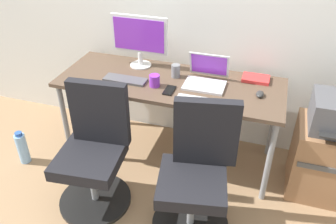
{
  "coord_description": "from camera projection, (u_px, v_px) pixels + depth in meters",
  "views": [
    {
      "loc": [
        0.72,
        -2.3,
        2.02
      ],
      "look_at": [
        0.0,
        -0.05,
        0.48
      ],
      "focal_mm": 36.9,
      "sensor_mm": 36.0,
      "label": 1
    }
  ],
  "objects": [
    {
      "name": "pen_cup",
      "position": [
        176.0,
        71.0,
        2.74
      ],
      "size": [
        0.07,
        0.07,
        0.1
      ],
      "primitive_type": "cylinder",
      "color": "slate",
      "rests_on": "desk"
    },
    {
      "name": "keyboard_by_monitor",
      "position": [
        125.0,
        80.0,
        2.71
      ],
      "size": [
        0.34,
        0.12,
        0.02
      ],
      "primitive_type": "cube",
      "color": "#515156",
      "rests_on": "desk"
    },
    {
      "name": "open_laptop",
      "position": [
        206.0,
        77.0,
        2.65
      ],
      "size": [
        0.31,
        0.29,
        0.22
      ],
      "color": "silver",
      "rests_on": "desk"
    },
    {
      "name": "notebook",
      "position": [
        256.0,
        79.0,
        2.72
      ],
      "size": [
        0.21,
        0.15,
        0.03
      ],
      "primitive_type": "cube",
      "color": "red",
      "rests_on": "desk"
    },
    {
      "name": "ground_plane",
      "position": [
        170.0,
        154.0,
        3.12
      ],
      "size": [
        5.28,
        5.28,
        0.0
      ],
      "primitive_type": "plane",
      "color": "#9E7A56"
    },
    {
      "name": "coffee_mug",
      "position": [
        155.0,
        81.0,
        2.62
      ],
      "size": [
        0.08,
        0.08,
        0.09
      ],
      "primitive_type": "cylinder",
      "color": "purple",
      "rests_on": "desk"
    },
    {
      "name": "side_cabinet",
      "position": [
        325.0,
        160.0,
        2.6
      ],
      "size": [
        0.49,
        0.44,
        0.59
      ],
      "color": "#996B47",
      "rests_on": "ground"
    },
    {
      "name": "phone_near_monitor",
      "position": [
        169.0,
        90.0,
        2.58
      ],
      "size": [
        0.07,
        0.14,
        0.01
      ],
      "primitive_type": "cube",
      "color": "black",
      "rests_on": "desk"
    },
    {
      "name": "office_chair_left",
      "position": [
        94.0,
        153.0,
        2.47
      ],
      "size": [
        0.54,
        0.54,
        0.94
      ],
      "color": "black",
      "rests_on": "ground"
    },
    {
      "name": "desk",
      "position": [
        170.0,
        88.0,
        2.75
      ],
      "size": [
        1.77,
        0.66,
        0.75
      ],
      "color": "brown",
      "rests_on": "ground"
    },
    {
      "name": "keyboard_by_laptop",
      "position": [
        200.0,
        102.0,
        2.43
      ],
      "size": [
        0.34,
        0.12,
        0.02
      ],
      "primitive_type": "cube",
      "color": "silver",
      "rests_on": "desk"
    },
    {
      "name": "water_bottle_on_floor",
      "position": [
        22.0,
        148.0,
        2.96
      ],
      "size": [
        0.09,
        0.09,
        0.31
      ],
      "color": "#8CBFF2",
      "rests_on": "ground"
    },
    {
      "name": "desktop_monitor",
      "position": [
        139.0,
        38.0,
        2.81
      ],
      "size": [
        0.48,
        0.18,
        0.43
      ],
      "color": "silver",
      "rests_on": "desk"
    },
    {
      "name": "office_chair_right",
      "position": [
        196.0,
        176.0,
        2.28
      ],
      "size": [
        0.54,
        0.54,
        0.94
      ],
      "color": "black",
      "rests_on": "ground"
    },
    {
      "name": "mouse_by_monitor",
      "position": [
        97.0,
        85.0,
        2.62
      ],
      "size": [
        0.06,
        0.1,
        0.03
      ],
      "primitive_type": "ellipsoid",
      "color": "#515156",
      "rests_on": "desk"
    },
    {
      "name": "mouse_by_laptop",
      "position": [
        260.0,
        94.0,
        2.51
      ],
      "size": [
        0.06,
        0.1,
        0.03
      ],
      "primitive_type": "ellipsoid",
      "color": "#2D2D2D",
      "rests_on": "desk"
    }
  ]
}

